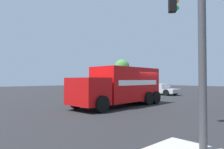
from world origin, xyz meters
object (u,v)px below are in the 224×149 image
traffic_light_primary (189,10)px  delivery_truck (120,86)px  pedestrian_near_corner (120,85)px  pickup_silver (159,89)px  shade_tree_near (122,67)px

traffic_light_primary → delivery_truck: bearing=-121.1°
pedestrian_near_corner → pickup_silver: bearing=73.1°
delivery_truck → traffic_light_primary: (4.49, 7.43, 2.65)m
delivery_truck → pickup_silver: delivery_truck is taller
pickup_silver → shade_tree_near: size_ratio=0.95×
delivery_truck → pickup_silver: (-11.60, -4.35, -0.74)m
traffic_light_primary → pickup_silver: bearing=-143.8°
pickup_silver → delivery_truck: bearing=20.5°
delivery_truck → pickup_silver: 12.42m
shade_tree_near → pedestrian_near_corner: bearing=32.8°
traffic_light_primary → shade_tree_near: traffic_light_primary is taller
delivery_truck → shade_tree_near: shade_tree_near is taller
traffic_light_primary → pickup_silver: size_ratio=1.17×
delivery_truck → pickup_silver: size_ratio=1.46×
traffic_light_primary → shade_tree_near: size_ratio=1.11×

